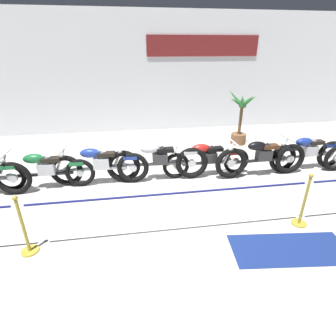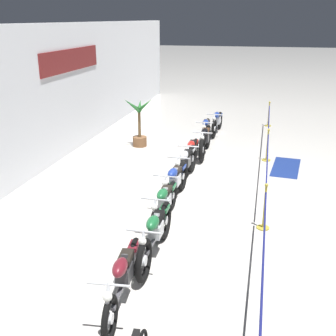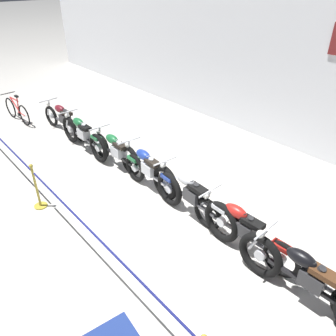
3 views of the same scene
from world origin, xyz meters
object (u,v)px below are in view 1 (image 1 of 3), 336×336
object	(u,v)px
motorcycle_green_2	(44,170)
stanchion_far_left	(78,207)
stanchion_mid_left	(25,234)
floor_banner	(290,249)
motorcycle_silver_4	(158,162)
stanchion_mid_right	(303,208)
motorcycle_black_6	(261,158)
potted_palm_left_of_row	(240,120)
motorcycle_blue_3	(99,166)
motorcycle_blue_7	(307,153)
motorcycle_red_5	(207,159)

from	to	relation	value
motorcycle_green_2	stanchion_far_left	world-z (taller)	stanchion_far_left
stanchion_mid_left	floor_banner	distance (m)	4.28
motorcycle_silver_4	stanchion_mid_right	bearing A→B (deg)	-42.43
motorcycle_black_6	potted_palm_left_of_row	size ratio (longest dim) A/B	1.34
motorcycle_green_2	stanchion_far_left	xyz separation A→B (m)	(1.11, -2.16, 0.31)
motorcycle_blue_3	stanchion_mid_right	distance (m)	4.39
motorcycle_green_2	stanchion_mid_right	world-z (taller)	stanchion_mid_right
motorcycle_blue_7	stanchion_far_left	world-z (taller)	stanchion_far_left
motorcycle_silver_4	stanchion_mid_right	xyz separation A→B (m)	(2.41, -2.20, -0.13)
motorcycle_blue_7	floor_banner	xyz separation A→B (m)	(-2.13, -2.81, -0.46)
potted_palm_left_of_row	motorcycle_silver_4	bearing A→B (deg)	-143.31
motorcycle_silver_4	motorcycle_blue_7	world-z (taller)	motorcycle_silver_4
motorcycle_blue_3	floor_banner	world-z (taller)	motorcycle_blue_3
motorcycle_blue_3	stanchion_mid_left	distance (m)	2.41
motorcycle_blue_3	stanchion_far_left	world-z (taller)	stanchion_far_left
motorcycle_green_2	motorcycle_silver_4	world-z (taller)	motorcycle_silver_4
potted_palm_left_of_row	stanchion_far_left	distance (m)	6.34
motorcycle_green_2	motorcycle_red_5	size ratio (longest dim) A/B	0.98
stanchion_mid_right	stanchion_far_left	bearing A→B (deg)	180.00
motorcycle_green_2	motorcycle_blue_3	size ratio (longest dim) A/B	0.96
potted_palm_left_of_row	stanchion_mid_right	world-z (taller)	potted_palm_left_of_row
potted_palm_left_of_row	floor_banner	distance (m)	5.25
motorcycle_red_5	motorcycle_blue_7	distance (m)	2.74
motorcycle_green_2	motorcycle_black_6	distance (m)	5.21
motorcycle_red_5	potted_palm_left_of_row	size ratio (longest dim) A/B	1.26
motorcycle_blue_7	stanchion_far_left	distance (m)	5.92
potted_palm_left_of_row	floor_banner	world-z (taller)	potted_palm_left_of_row
motorcycle_red_5	stanchion_far_left	bearing A→B (deg)	-140.78
motorcycle_black_6	motorcycle_blue_7	xyz separation A→B (m)	(1.39, 0.18, -0.02)
stanchion_mid_left	motorcycle_blue_7	bearing A→B (deg)	19.21
motorcycle_red_5	motorcycle_black_6	world-z (taller)	motorcycle_black_6
motorcycle_blue_3	stanchion_mid_left	bearing A→B (deg)	-113.86
motorcycle_black_6	stanchion_far_left	size ratio (longest dim) A/B	0.17
motorcycle_red_5	motorcycle_blue_7	world-z (taller)	motorcycle_blue_7
motorcycle_black_6	floor_banner	distance (m)	2.78
stanchion_far_left	floor_banner	distance (m)	3.49
motorcycle_green_2	stanchion_mid_left	size ratio (longest dim) A/B	2.11
motorcycle_black_6	stanchion_far_left	bearing A→B (deg)	-153.63
stanchion_mid_left	stanchion_mid_right	xyz separation A→B (m)	(4.77, 0.00, 0.00)
stanchion_far_left	motorcycle_silver_4	bearing A→B (deg)	55.74
motorcycle_red_5	stanchion_mid_left	world-z (taller)	stanchion_mid_left
motorcycle_black_6	motorcycle_silver_4	bearing A→B (deg)	176.31
motorcycle_green_2	potted_palm_left_of_row	xyz separation A→B (m)	(5.63, 2.28, 0.37)
motorcycle_silver_4	potted_palm_left_of_row	size ratio (longest dim) A/B	1.38
motorcycle_blue_7	stanchion_mid_left	xyz separation A→B (m)	(-6.35, -2.21, -0.11)
motorcycle_red_5	potted_palm_left_of_row	xyz separation A→B (m)	(1.78, 2.21, 0.37)
motorcycle_blue_7	potted_palm_left_of_row	bearing A→B (deg)	113.42
motorcycle_silver_4	potted_palm_left_of_row	xyz separation A→B (m)	(3.02, 2.25, 0.34)
motorcycle_red_5	motorcycle_black_6	bearing A→B (deg)	-8.66
motorcycle_blue_7	motorcycle_red_5	bearing A→B (deg)	179.45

